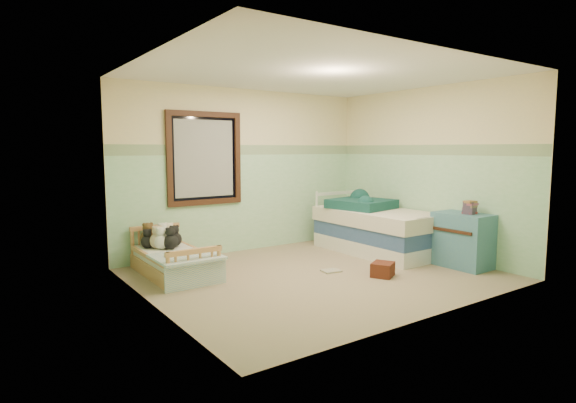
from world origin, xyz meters
TOP-DOWN VIEW (x-y plane):
  - floor at (0.00, 0.00)m, footprint 4.20×3.60m
  - ceiling at (0.00, 0.00)m, footprint 4.20×3.60m
  - wall_back at (0.00, 1.80)m, footprint 4.20×0.04m
  - wall_front at (0.00, -1.80)m, footprint 4.20×0.04m
  - wall_left at (-2.10, 0.00)m, footprint 0.04×3.60m
  - wall_right at (2.10, 0.00)m, footprint 0.04×3.60m
  - wainscot_mint at (0.00, 1.79)m, footprint 4.20×0.01m
  - border_strip at (0.00, 1.79)m, footprint 4.20×0.01m
  - window_frame at (-0.70, 1.76)m, footprint 1.16×0.06m
  - window_blinds at (-0.70, 1.77)m, footprint 0.92×0.01m
  - toddler_bed_frame at (-1.49, 1.05)m, footprint 0.69×1.38m
  - toddler_mattress at (-1.49, 1.05)m, footprint 0.63×1.32m
  - patchwork_quilt at (-1.49, 0.62)m, footprint 0.75×0.69m
  - plush_bed_brown at (-1.64, 1.55)m, footprint 0.22×0.22m
  - plush_bed_white at (-1.44, 1.55)m, footprint 0.20×0.20m
  - plush_bed_tan at (-1.59, 1.33)m, footprint 0.21×0.21m
  - plush_bed_dark at (-1.36, 1.33)m, footprint 0.19×0.19m
  - plush_floor_cream at (-1.66, 0.68)m, footprint 0.25×0.25m
  - plush_floor_tan at (-1.50, 0.65)m, footprint 0.23×0.23m
  - twin_bed_frame at (1.55, 0.47)m, footprint 0.96×1.92m
  - twin_boxspring at (1.55, 0.47)m, footprint 0.96×1.92m
  - twin_mattress at (1.55, 0.47)m, footprint 1.00×1.95m
  - teal_blanket at (1.50, 0.77)m, footprint 0.96×1.00m
  - dresser at (1.86, -0.81)m, footprint 0.46×0.73m
  - book_stack at (1.86, -0.90)m, footprint 0.19×0.16m
  - red_pillow at (0.62, -0.54)m, footprint 0.37×0.35m
  - floor_book at (0.24, -0.00)m, footprint 0.26×0.22m
  - extra_plush_0 at (-1.56, 1.27)m, footprint 0.20×0.20m
  - extra_plush_1 at (-1.47, 1.19)m, footprint 0.20×0.20m
  - extra_plush_2 at (-1.36, 1.55)m, footprint 0.20×0.20m
  - extra_plush_3 at (-1.69, 1.42)m, footprint 0.17×0.17m

SIDE VIEW (x-z plane):
  - floor at x=0.00m, z-range -0.02..0.00m
  - floor_book at x=0.24m, z-range 0.00..0.02m
  - red_pillow at x=0.62m, z-range 0.00..0.18m
  - toddler_bed_frame at x=-1.49m, z-range 0.00..0.18m
  - twin_bed_frame at x=1.55m, z-range 0.00..0.22m
  - plush_floor_tan at x=-1.50m, z-range 0.00..0.23m
  - plush_floor_cream at x=-1.66m, z-range 0.00..0.25m
  - toddler_mattress at x=-1.49m, z-range 0.18..0.30m
  - patchwork_quilt at x=-1.49m, z-range 0.30..0.33m
  - twin_boxspring at x=1.55m, z-range 0.22..0.44m
  - dresser at x=1.86m, z-range 0.00..0.73m
  - extra_plush_3 at x=-1.69m, z-range 0.30..0.47m
  - plush_bed_dark at x=-1.36m, z-range 0.30..0.49m
  - extra_plush_1 at x=-1.47m, z-range 0.30..0.49m
  - extra_plush_0 at x=-1.56m, z-range 0.30..0.49m
  - extra_plush_2 at x=-1.36m, z-range 0.30..0.50m
  - plush_bed_white at x=-1.44m, z-range 0.30..0.50m
  - plush_bed_tan at x=-1.59m, z-range 0.30..0.50m
  - plush_bed_brown at x=-1.64m, z-range 0.30..0.51m
  - twin_mattress at x=1.55m, z-range 0.44..0.66m
  - teal_blanket at x=1.50m, z-range 0.66..0.80m
  - wainscot_mint at x=0.00m, z-range 0.00..1.50m
  - book_stack at x=1.86m, z-range 0.73..0.90m
  - wall_back at x=0.00m, z-range 0.00..2.50m
  - wall_front at x=0.00m, z-range 0.00..2.50m
  - wall_left at x=-2.10m, z-range 0.00..2.50m
  - wall_right at x=2.10m, z-range 0.00..2.50m
  - window_blinds at x=-0.70m, z-range 0.89..2.01m
  - window_frame at x=-0.70m, z-range 0.77..2.13m
  - border_strip at x=0.00m, z-range 1.50..1.65m
  - ceiling at x=0.00m, z-range 2.50..2.52m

